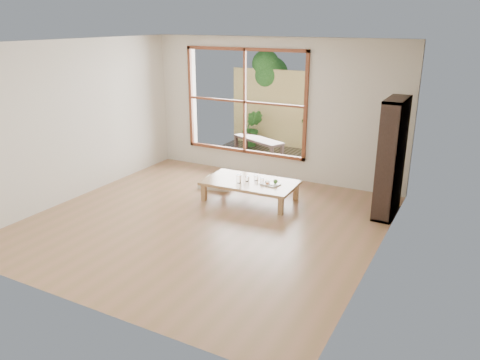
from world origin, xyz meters
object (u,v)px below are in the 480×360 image
at_px(garden_bench, 258,141).
at_px(low_table, 250,184).
at_px(food_tray, 271,183).
at_px(bookshelf, 391,158).

bearing_deg(garden_bench, low_table, -43.49).
height_order(food_tray, garden_bench, garden_bench).
distance_m(bookshelf, garden_bench, 3.70).
bearing_deg(bookshelf, low_table, -167.25).
bearing_deg(food_tray, garden_bench, 132.31).
distance_m(low_table, food_tray, 0.38).
distance_m(food_tray, garden_bench, 2.73).
relative_size(low_table, food_tray, 4.82).
bearing_deg(low_table, garden_bench, 110.60).
distance_m(low_table, bookshelf, 2.28).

